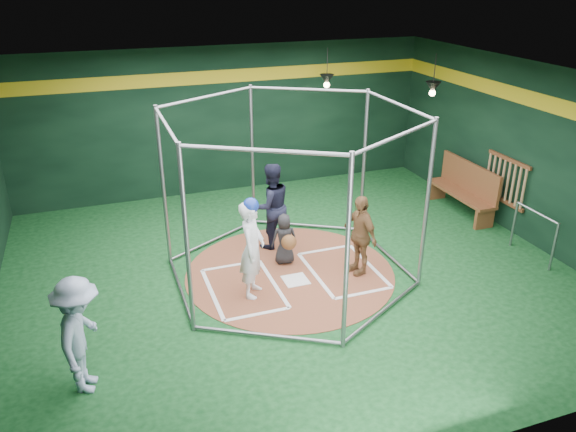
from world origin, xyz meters
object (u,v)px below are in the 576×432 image
object	(u,v)px
visitor_leopard	(360,235)
batter_figure	(252,248)
umpire	(271,206)
dugout_bench	(465,188)

from	to	relation	value
visitor_leopard	batter_figure	bearing A→B (deg)	-98.40
visitor_leopard	umpire	xyz separation A→B (m)	(-1.17, 1.51, 0.12)
visitor_leopard	umpire	world-z (taller)	umpire
batter_figure	visitor_leopard	distance (m)	2.03
batter_figure	dugout_bench	xyz separation A→B (m)	(5.47, 1.77, -0.29)
batter_figure	dugout_bench	bearing A→B (deg)	17.89
visitor_leopard	dugout_bench	bearing A→B (deg)	104.94
umpire	dugout_bench	xyz separation A→B (m)	(4.62, 0.16, -0.28)
batter_figure	umpire	distance (m)	1.81
batter_figure	umpire	xyz separation A→B (m)	(0.85, 1.60, -0.02)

